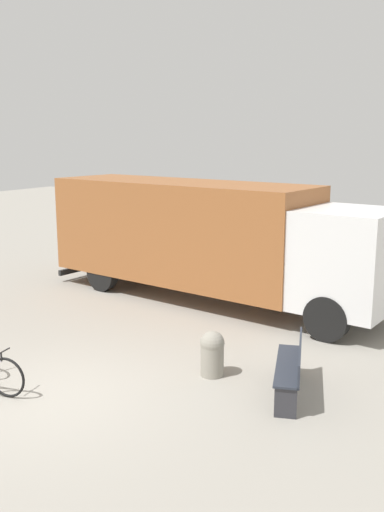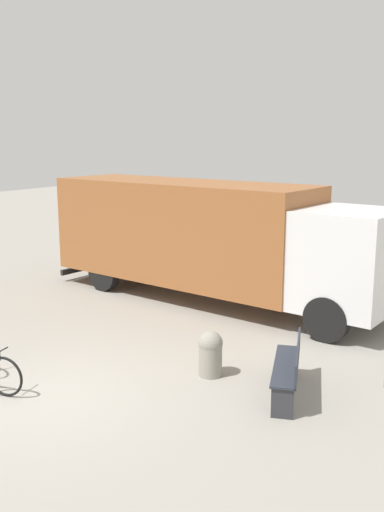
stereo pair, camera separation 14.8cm
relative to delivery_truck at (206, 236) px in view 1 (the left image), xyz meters
The scene contains 4 objects.
ground_plane 6.57m from the delivery_truck, 84.13° to the right, with size 60.00×60.00×0.00m, color gray.
delivery_truck is the anchor object (origin of this frame).
park_bench 5.89m from the delivery_truck, 45.73° to the right, with size 0.99×1.85×0.87m.
bollard_near_bench 5.02m from the delivery_truck, 58.76° to the right, with size 0.44×0.44×0.83m.
Camera 1 is at (6.55, -6.22, 4.19)m, focal length 40.00 mm.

